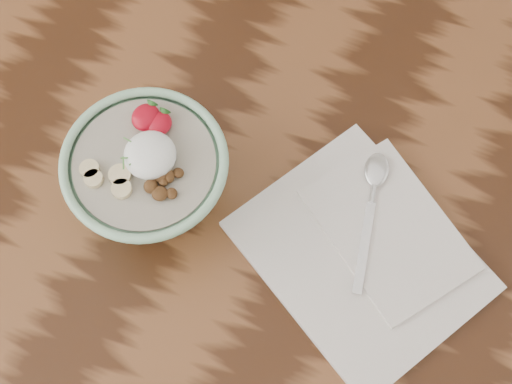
% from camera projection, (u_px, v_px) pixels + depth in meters
% --- Properties ---
extents(table, '(1.60, 0.90, 0.75)m').
position_uv_depth(table, '(315.00, 250.00, 0.95)').
color(table, '#351B0D').
rests_on(table, ground).
extents(breakfast_bowl, '(0.19, 0.19, 0.13)m').
position_uv_depth(breakfast_bowl, '(149.00, 176.00, 0.82)').
color(breakfast_bowl, '#95C9A3').
rests_on(breakfast_bowl, table).
extents(napkin, '(0.34, 0.32, 0.02)m').
position_uv_depth(napkin, '(366.00, 250.00, 0.85)').
color(napkin, silver).
rests_on(napkin, table).
extents(spoon, '(0.06, 0.18, 0.01)m').
position_uv_depth(spoon, '(374.00, 189.00, 0.86)').
color(spoon, silver).
rests_on(spoon, napkin).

